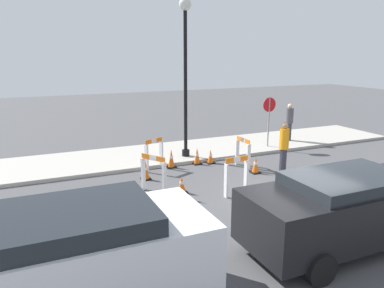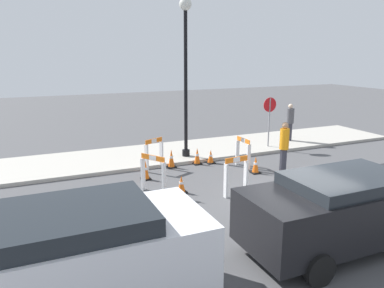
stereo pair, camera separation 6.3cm
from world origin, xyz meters
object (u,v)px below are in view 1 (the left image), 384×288
at_px(stop_sign, 269,114).
at_px(person_pedestrian, 289,121).
at_px(streetlamp_post, 185,58).
at_px(parked_car_1, 346,206).
at_px(person_worker, 284,145).
at_px(parked_car_0, 82,258).

height_order(stop_sign, person_pedestrian, stop_sign).
bearing_deg(streetlamp_post, parked_car_1, -87.15).
xyz_separation_m(stop_sign, person_pedestrian, (1.49, 0.54, -0.50)).
bearing_deg(stop_sign, person_pedestrian, -159.18).
xyz_separation_m(stop_sign, parked_car_1, (-3.38, -7.47, -0.59)).
relative_size(person_worker, parked_car_1, 0.40).
height_order(person_worker, person_pedestrian, person_pedestrian).
distance_m(parked_car_0, parked_car_1, 5.21).
distance_m(streetlamp_post, stop_sign, 4.37).
height_order(person_pedestrian, parked_car_0, parked_car_0).
relative_size(streetlamp_post, parked_car_0, 1.48).
bearing_deg(parked_car_0, stop_sign, 41.01).
bearing_deg(streetlamp_post, stop_sign, 0.12).
distance_m(person_pedestrian, parked_car_0, 12.88).
relative_size(person_worker, person_pedestrian, 1.06).
bearing_deg(streetlamp_post, person_pedestrian, 5.98).
xyz_separation_m(person_pedestrian, parked_car_0, (-10.08, -8.01, -0.00)).
height_order(parked_car_0, parked_car_1, parked_car_0).
height_order(stop_sign, parked_car_0, stop_sign).
height_order(streetlamp_post, person_pedestrian, streetlamp_post).
relative_size(parked_car_0, parked_car_1, 0.88).
bearing_deg(person_pedestrian, person_worker, 59.24).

